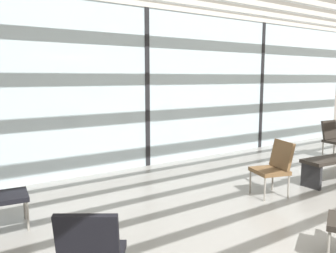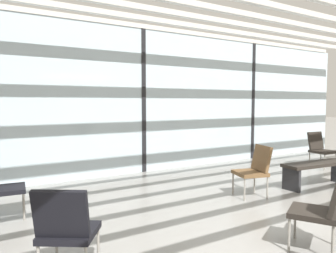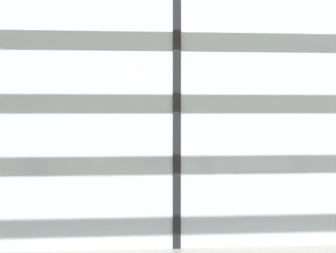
{
  "view_description": "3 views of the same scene",
  "coord_description": "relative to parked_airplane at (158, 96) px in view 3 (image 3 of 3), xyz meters",
  "views": [
    {
      "loc": [
        -3.68,
        -1.05,
        1.86
      ],
      "look_at": [
        0.78,
        5.54,
        0.73
      ],
      "focal_mm": 37.07,
      "sensor_mm": 36.0,
      "label": 1
    },
    {
      "loc": [
        -3.47,
        -1.49,
        1.61
      ],
      "look_at": [
        0.71,
        5.25,
        1.02
      ],
      "focal_mm": 35.0,
      "sensor_mm": 36.0,
      "label": 2
    },
    {
      "loc": [
        -0.42,
        0.44,
        1.75
      ],
      "look_at": [
        -0.08,
        5.53,
        1.52
      ],
      "focal_mm": 40.81,
      "sensor_mm": 36.0,
      "label": 3
    }
  ],
  "objects": [
    {
      "name": "parked_airplane",
      "position": [
        0.0,
        0.0,
        0.0
      ],
      "size": [
        12.2,
        4.27,
        4.27
      ],
      "color": "#B2BCD6",
      "rests_on": "ground"
    },
    {
      "name": "window_mullion_1",
      "position": [
        -0.02,
        -6.11,
        -0.51
      ],
      "size": [
        0.1,
        0.12,
        3.26
      ],
      "primitive_type": "cube",
      "color": "black",
      "rests_on": "ground"
    },
    {
      "name": "glass_curtain_wall",
      "position": [
        -0.02,
        -6.11,
        -0.51
      ],
      "size": [
        14.0,
        0.08,
        3.26
      ],
      "primitive_type": "cube",
      "color": "silver",
      "rests_on": "ground"
    }
  ]
}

